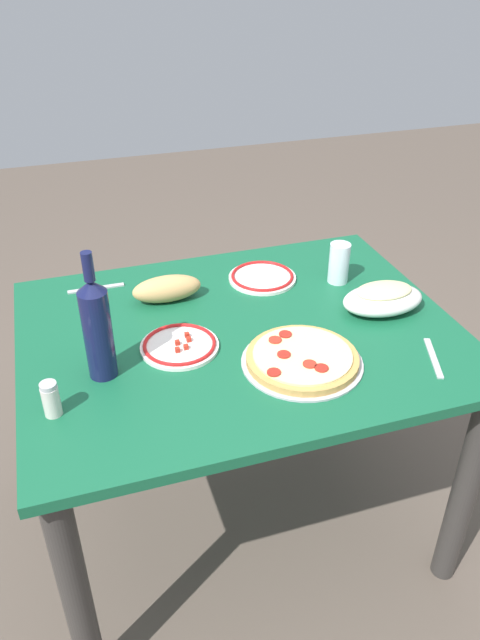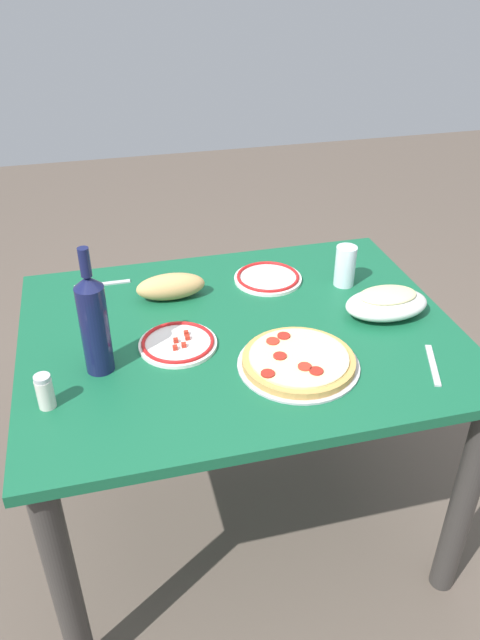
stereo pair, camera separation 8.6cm
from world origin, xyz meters
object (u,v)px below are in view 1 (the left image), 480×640
(baked_pasta_dish, at_px, (383,298))
(side_plate_far, at_px, (180,345))
(spice_shaker, at_px, (51,399))
(pepperoni_pizza, at_px, (302,359))
(water_glass, at_px, (339,263))
(dining_table, at_px, (240,367))
(wine_bottle, at_px, (97,327))
(bread_loaf, at_px, (167,289))
(side_plate_near, at_px, (262,277))

(baked_pasta_dish, relative_size, side_plate_far, 1.16)
(spice_shaker, bearing_deg, pepperoni_pizza, 0.49)
(pepperoni_pizza, relative_size, side_plate_far, 1.49)
(pepperoni_pizza, relative_size, spice_shaker, 3.55)
(pepperoni_pizza, height_order, side_plate_far, pepperoni_pizza)
(pepperoni_pizza, distance_m, water_glass, 0.46)
(side_plate_far, xyz_separation_m, spice_shaker, (-0.33, -0.17, 0.03))
(side_plate_far, bearing_deg, dining_table, 11.71)
(wine_bottle, distance_m, bread_loaf, 0.39)
(pepperoni_pizza, relative_size, side_plate_near, 1.46)
(wine_bottle, distance_m, spice_shaker, 0.20)
(dining_table, distance_m, wine_bottle, 0.47)
(pepperoni_pizza, relative_size, baked_pasta_dish, 1.29)
(baked_pasta_dish, distance_m, side_plate_far, 0.60)
(water_glass, height_order, side_plate_far, water_glass)
(wine_bottle, relative_size, side_plate_far, 1.61)
(wine_bottle, bearing_deg, side_plate_near, 32.21)
(side_plate_near, bearing_deg, baked_pasta_dish, -46.20)
(pepperoni_pizza, relative_size, bread_loaf, 1.52)
(wine_bottle, distance_m, side_plate_far, 0.25)
(water_glass, bearing_deg, side_plate_far, -159.72)
(pepperoni_pizza, relative_size, wine_bottle, 0.93)
(side_plate_near, bearing_deg, spice_shaker, -145.69)
(dining_table, distance_m, water_glass, 0.45)
(water_glass, height_order, spice_shaker, water_glass)
(dining_table, height_order, side_plate_far, side_plate_far)
(pepperoni_pizza, xyz_separation_m, baked_pasta_dish, (0.32, 0.17, 0.03))
(dining_table, distance_m, spice_shaker, 0.57)
(side_plate_far, bearing_deg, baked_pasta_dish, 0.80)
(dining_table, relative_size, pepperoni_pizza, 3.83)
(side_plate_near, bearing_deg, water_glass, -20.54)
(water_glass, distance_m, side_plate_far, 0.59)
(dining_table, height_order, pepperoni_pizza, pepperoni_pizza)
(side_plate_near, height_order, side_plate_far, side_plate_far)
(side_plate_near, bearing_deg, wine_bottle, -147.79)
(pepperoni_pizza, bearing_deg, water_glass, 53.28)
(wine_bottle, xyz_separation_m, side_plate_near, (0.53, 0.34, -0.13))
(baked_pasta_dish, height_order, wine_bottle, wine_bottle)
(dining_table, relative_size, baked_pasta_dish, 4.93)
(spice_shaker, bearing_deg, dining_table, 21.73)
(wine_bottle, bearing_deg, dining_table, 12.97)
(dining_table, bearing_deg, spice_shaker, -158.27)
(wine_bottle, relative_size, side_plate_near, 1.58)
(spice_shaker, bearing_deg, side_plate_far, 26.64)
(bread_loaf, bearing_deg, water_glass, -5.20)
(water_glass, distance_m, bread_loaf, 0.53)
(baked_pasta_dish, relative_size, wine_bottle, 0.72)
(bread_loaf, bearing_deg, wine_bottle, -126.60)
(pepperoni_pizza, distance_m, spice_shaker, 0.61)
(water_glass, bearing_deg, baked_pasta_dish, -76.58)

